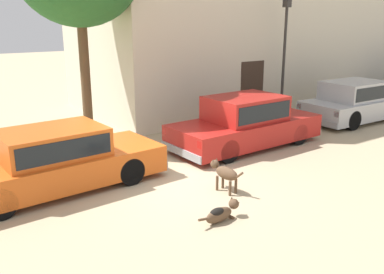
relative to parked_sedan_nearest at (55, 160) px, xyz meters
name	(u,v)px	position (x,y,z in m)	size (l,w,h in m)	color
ground_plane	(175,180)	(2.39, -1.05, -0.68)	(80.00, 80.00, 0.00)	tan
parked_sedan_nearest	(55,160)	(0.00, 0.00, 0.00)	(4.87, 2.03, 1.37)	#D15619
parked_sedan_second	(245,122)	(5.53, 0.07, 0.05)	(4.80, 1.97, 1.49)	#AD1E19
parked_sedan_third	(356,101)	(10.94, 0.20, 0.05)	(4.48, 1.90, 1.45)	#B2B5BA
stray_dog_spotted	(222,212)	(2.02, -3.26, -0.51)	(1.03, 0.25, 0.39)	brown
stray_dog_tan	(225,173)	(2.95, -2.19, -0.26)	(0.31, 0.99, 0.67)	brown
street_lamp	(285,45)	(8.97, 1.95, 2.01)	(0.22, 0.22, 4.26)	#2D2B28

